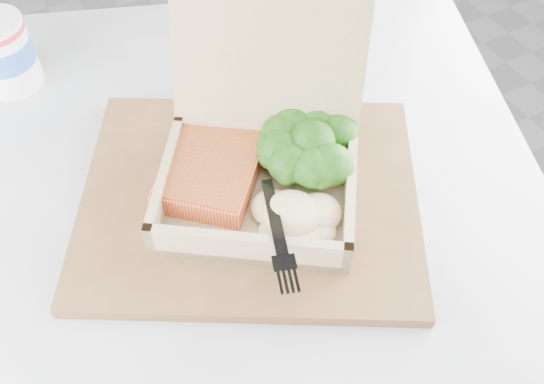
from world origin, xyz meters
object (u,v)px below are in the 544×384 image
serving_tray (250,198)px  paper_cup (3,51)px  cafe_table (222,287)px  takeout_container (261,148)px

serving_tray → paper_cup: 0.39m
paper_cup → serving_tray: bearing=-60.9°
cafe_table → takeout_container: takeout_container is taller
serving_tray → takeout_container: takeout_container is taller
takeout_container → cafe_table: bearing=-144.0°
cafe_table → serving_tray: bearing=-19.5°
serving_tray → takeout_container: (0.02, 0.02, 0.06)m
cafe_table → paper_cup: size_ratio=10.45×
cafe_table → serving_tray: (0.04, -0.02, 0.20)m
paper_cup → cafe_table: bearing=-65.8°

